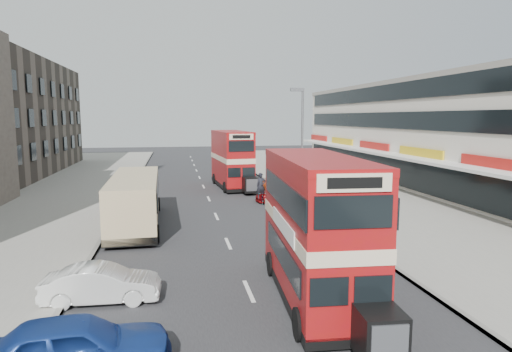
{
  "coord_description": "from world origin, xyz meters",
  "views": [
    {
      "loc": [
        -2.47,
        -12.68,
        6.08
      ],
      "look_at": [
        1.07,
        6.38,
        3.49
      ],
      "focal_mm": 31.07,
      "sensor_mm": 36.0,
      "label": 1
    }
  ],
  "objects": [
    {
      "name": "car_right_a",
      "position": [
        5.35,
        18.0,
        0.63
      ],
      "size": [
        4.44,
        2.07,
        1.25
      ],
      "primitive_type": "imported",
      "rotation": [
        0.0,
        0.0,
        -1.5
      ],
      "color": "maroon",
      "rests_on": "ground"
    },
    {
      "name": "bus_second",
      "position": [
        2.44,
        25.14,
        2.49
      ],
      "size": [
        2.98,
        8.64,
        4.72
      ],
      "rotation": [
        0.0,
        0.0,
        3.22
      ],
      "color": "black",
      "rests_on": "ground"
    },
    {
      "name": "ground",
      "position": [
        0.0,
        0.0,
        0.0
      ],
      "size": [
        160.0,
        160.0,
        0.0
      ],
      "primitive_type": "plane",
      "color": "#28282B",
      "rests_on": "ground"
    },
    {
      "name": "road_surface",
      "position": [
        0.0,
        20.0,
        0.01
      ],
      "size": [
        12.0,
        90.0,
        0.01
      ],
      "primitive_type": "cube",
      "color": "#28282B",
      "rests_on": "ground"
    },
    {
      "name": "car_right_b",
      "position": [
        5.37,
        23.02,
        0.55
      ],
      "size": [
        3.98,
        1.87,
        1.1
      ],
      "primitive_type": "imported",
      "rotation": [
        0.0,
        0.0,
        -1.58
      ],
      "color": "#C44313",
      "rests_on": "ground"
    },
    {
      "name": "car_left_front",
      "position": [
        -4.92,
        2.0,
        0.62
      ],
      "size": [
        3.8,
        1.46,
        1.24
      ],
      "primitive_type": "imported",
      "rotation": [
        0.0,
        0.0,
        1.53
      ],
      "color": "white",
      "rests_on": "ground"
    },
    {
      "name": "kerb_left",
      "position": [
        -6.1,
        20.0,
        0.07
      ],
      "size": [
        0.2,
        90.0,
        0.16
      ],
      "primitive_type": "cube",
      "color": "gray",
      "rests_on": "ground"
    },
    {
      "name": "cyclist",
      "position": [
        3.5,
        17.53,
        0.8
      ],
      "size": [
        0.7,
        1.56,
        2.19
      ],
      "rotation": [
        0.0,
        0.0,
        0.08
      ],
      "color": "gray",
      "rests_on": "ground"
    },
    {
      "name": "pavement_right",
      "position": [
        12.0,
        20.0,
        0.07
      ],
      "size": [
        12.0,
        90.0,
        0.15
      ],
      "primitive_type": "cube",
      "color": "gray",
      "rests_on": "ground"
    },
    {
      "name": "pedestrian_near",
      "position": [
        7.56,
        15.04,
        1.06
      ],
      "size": [
        0.81,
        0.76,
        1.81
      ],
      "primitive_type": "imported",
      "rotation": [
        0.0,
        0.0,
        3.78
      ],
      "color": "gray",
      "rests_on": "pavement_right"
    },
    {
      "name": "coach",
      "position": [
        -4.68,
        12.54,
        1.54
      ],
      "size": [
        2.77,
        9.9,
        2.61
      ],
      "rotation": [
        0.0,
        0.0,
        0.02
      ],
      "color": "black",
      "rests_on": "ground"
    },
    {
      "name": "car_left_near",
      "position": [
        -4.86,
        -2.4,
        0.76
      ],
      "size": [
        4.64,
        2.33,
        1.52
      ],
      "primitive_type": "imported",
      "rotation": [
        0.0,
        0.0,
        1.7
      ],
      "color": "navy",
      "rests_on": "ground"
    },
    {
      "name": "commercial_row",
      "position": [
        19.95,
        22.0,
        4.7
      ],
      "size": [
        9.9,
        46.2,
        9.3
      ],
      "color": "beige",
      "rests_on": "ground"
    },
    {
      "name": "kerb_right",
      "position": [
        6.1,
        20.0,
        0.07
      ],
      "size": [
        0.2,
        90.0,
        0.16
      ],
      "primitive_type": "cube",
      "color": "gray",
      "rests_on": "ground"
    },
    {
      "name": "street_lamp",
      "position": [
        6.52,
        18.0,
        4.78
      ],
      "size": [
        1.0,
        0.2,
        8.12
      ],
      "color": "slate",
      "rests_on": "ground"
    },
    {
      "name": "pavement_left",
      "position": [
        -12.0,
        20.0,
        0.07
      ],
      "size": [
        12.0,
        90.0,
        0.15
      ],
      "primitive_type": "cube",
      "color": "gray",
      "rests_on": "ground"
    },
    {
      "name": "pedestrian_far",
      "position": [
        8.51,
        30.69,
        1.13
      ],
      "size": [
        1.21,
        0.65,
        1.95
      ],
      "primitive_type": "imported",
      "rotation": [
        0.0,
        0.0,
        0.16
      ],
      "color": "gray",
      "rests_on": "pavement_right"
    },
    {
      "name": "bus_main",
      "position": [
        2.08,
        0.96,
        2.45
      ],
      "size": [
        2.81,
        8.58,
        4.66
      ],
      "rotation": [
        0.0,
        0.0,
        3.08
      ],
      "color": "black",
      "rests_on": "ground"
    }
  ]
}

